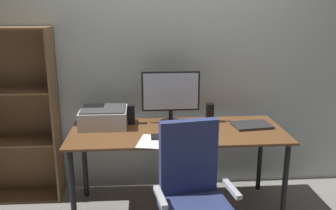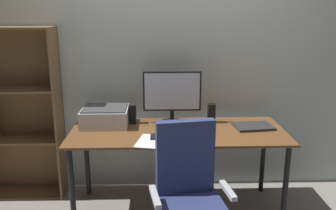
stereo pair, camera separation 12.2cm
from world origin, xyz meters
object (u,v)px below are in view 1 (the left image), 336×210
(keyboard, at_px, (169,137))
(coffee_mug, at_px, (184,126))
(mouse, at_px, (200,136))
(bookshelf, at_px, (11,117))
(monitor, at_px, (171,94))
(desk, at_px, (177,139))
(laptop, at_px, (252,125))
(speaker_right, at_px, (210,113))
(office_chair, at_px, (194,205))
(speaker_left, at_px, (131,114))
(printer, at_px, (104,117))

(keyboard, distance_m, coffee_mug, 0.19)
(mouse, relative_size, bookshelf, 0.06)
(monitor, bearing_deg, desk, -80.15)
(laptop, height_order, speaker_right, speaker_right)
(mouse, height_order, laptop, mouse)
(keyboard, bearing_deg, office_chair, -77.01)
(speaker_left, height_order, speaker_right, same)
(desk, distance_m, speaker_left, 0.47)
(speaker_left, bearing_deg, coffee_mug, -30.05)
(keyboard, relative_size, laptop, 0.91)
(speaker_left, bearing_deg, speaker_right, 0.00)
(mouse, bearing_deg, speaker_left, 158.84)
(keyboard, bearing_deg, mouse, -3.88)
(laptop, xyz_separation_m, office_chair, (-0.61, -0.77, -0.29))
(monitor, distance_m, speaker_left, 0.39)
(coffee_mug, height_order, bookshelf, bookshelf)
(bookshelf, bearing_deg, laptop, -8.23)
(keyboard, distance_m, bookshelf, 1.50)
(monitor, distance_m, coffee_mug, 0.35)
(monitor, xyz_separation_m, mouse, (0.20, -0.41, -0.25))
(laptop, bearing_deg, office_chair, -135.83)
(monitor, distance_m, speaker_right, 0.39)
(speaker_left, xyz_separation_m, office_chair, (0.43, -0.92, -0.37))
(speaker_left, distance_m, printer, 0.24)
(monitor, xyz_separation_m, speaker_left, (-0.35, -0.01, -0.18))
(keyboard, distance_m, office_chair, 0.62)
(desk, bearing_deg, laptop, 5.01)
(keyboard, xyz_separation_m, laptop, (0.73, 0.23, 0.00))
(monitor, height_order, mouse, monitor)
(mouse, relative_size, office_chair, 0.10)
(monitor, bearing_deg, speaker_right, -1.28)
(keyboard, height_order, office_chair, office_chair)
(speaker_right, bearing_deg, office_chair, -106.48)
(office_chair, bearing_deg, bookshelf, 135.45)
(desk, height_order, bookshelf, bookshelf)
(keyboard, relative_size, speaker_left, 1.71)
(monitor, relative_size, mouse, 5.32)
(speaker_right, bearing_deg, mouse, -110.93)
(printer, relative_size, bookshelf, 0.25)
(bookshelf, bearing_deg, keyboard, -20.99)
(desk, xyz_separation_m, speaker_right, (0.31, 0.22, 0.16))
(printer, bearing_deg, coffee_mug, -16.82)
(laptop, bearing_deg, coffee_mug, -178.24)
(printer, bearing_deg, speaker_left, 12.00)
(laptop, height_order, printer, printer)
(mouse, relative_size, laptop, 0.30)
(desk, distance_m, mouse, 0.26)
(coffee_mug, relative_size, speaker_right, 0.61)
(monitor, height_order, office_chair, monitor)
(monitor, relative_size, office_chair, 0.51)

